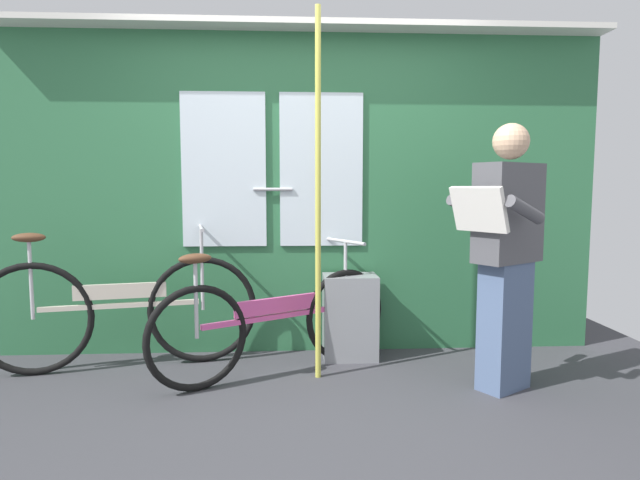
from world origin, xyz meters
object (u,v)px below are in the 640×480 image
object	(u,v)px
trash_bin_by_wall	(350,317)
handrail_pole	(318,197)
bicycle_near_door	(276,322)
bicycle_leaning_behind	(120,311)
passenger_reading_newspaper	(506,252)

from	to	relation	value
trash_bin_by_wall	handrail_pole	distance (m)	0.97
bicycle_near_door	handrail_pole	xyz separation A→B (m)	(0.27, -0.08, 0.81)
bicycle_leaning_behind	handrail_pole	size ratio (longest dim) A/B	0.77
bicycle_near_door	handrail_pole	bearing A→B (deg)	-45.92
trash_bin_by_wall	handrail_pole	size ratio (longest dim) A/B	0.26
bicycle_near_door	bicycle_leaning_behind	world-z (taller)	bicycle_leaning_behind
bicycle_near_door	bicycle_leaning_behind	xyz separation A→B (m)	(-1.05, 0.16, 0.05)
trash_bin_by_wall	passenger_reading_newspaper	bearing A→B (deg)	-37.09
handrail_pole	trash_bin_by_wall	bearing A→B (deg)	57.06
bicycle_leaning_behind	passenger_reading_newspaper	distance (m)	2.51
bicycle_leaning_behind	trash_bin_by_wall	size ratio (longest dim) A/B	2.99
bicycle_near_door	passenger_reading_newspaper	xyz separation A→B (m)	(1.37, -0.34, 0.49)
bicycle_leaning_behind	handrail_pole	world-z (taller)	handrail_pole
passenger_reading_newspaper	trash_bin_by_wall	world-z (taller)	passenger_reading_newspaper
bicycle_near_door	trash_bin_by_wall	distance (m)	0.60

